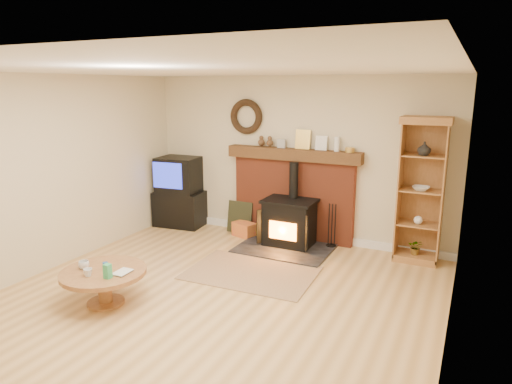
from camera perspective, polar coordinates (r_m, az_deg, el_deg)
The scene contains 11 objects.
ground at distance 5.37m, azimuth -6.35°, elevation -14.03°, with size 5.50×5.50×0.00m, color #B5874B.
room_shell at distance 4.92m, azimuth -6.44°, elevation 4.56°, with size 5.02×5.52×2.61m.
chimney_breast at distance 7.35m, azimuth 4.63°, elevation 0.20°, with size 2.20×0.22×1.78m.
wood_stove at distance 7.08m, azimuth 4.11°, elevation -4.00°, with size 1.40×1.00×1.30m.
area_rug at distance 6.19m, azimuth -0.61°, elevation -10.05°, with size 1.67×1.15×0.01m, color brown.
tv_unit at distance 8.19m, azimuth -9.50°, elevation -0.12°, with size 0.90×0.67×1.23m.
curio_cabinet at distance 6.75m, azimuth 19.96°, elevation 0.19°, with size 0.66×0.47×2.04m.
firelog_box at distance 7.59m, azimuth -1.47°, elevation -4.70°, with size 0.37×0.23×0.23m, color #EFAC19.
leaning_painting at distance 7.75m, azimuth -2.04°, elevation -3.16°, with size 0.45×0.03×0.54m, color black.
fire_tools at distance 7.16m, azimuth 9.40°, elevation -5.86°, with size 0.16×0.16×0.70m.
coffee_table at distance 5.53m, azimuth -18.53°, elevation -10.02°, with size 0.96×0.96×0.57m.
Camera 1 is at (2.59, -4.01, 2.44)m, focal length 32.00 mm.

